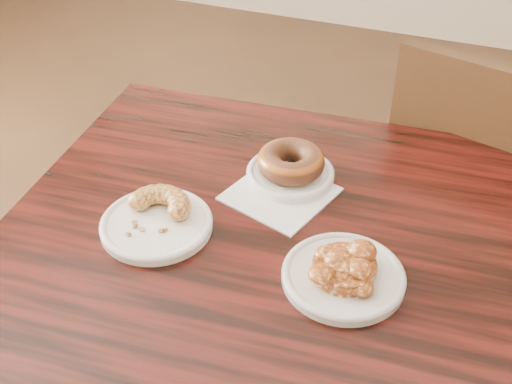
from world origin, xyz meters
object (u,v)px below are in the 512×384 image
at_px(cruller_fragment, 155,214).
at_px(chair_far, 503,213).
at_px(glazed_donut, 291,161).
at_px(apple_fritter, 345,266).

bearing_deg(cruller_fragment, chair_far, 49.13).
relative_size(chair_far, glazed_donut, 7.75).
distance_m(glazed_donut, apple_fritter, 0.25).
distance_m(chair_far, glazed_donut, 0.68).
xyz_separation_m(chair_far, glazed_donut, (-0.39, -0.43, 0.34)).
bearing_deg(glazed_donut, cruller_fragment, -128.19).
height_order(chair_far, apple_fritter, chair_far).
height_order(chair_far, cruller_fragment, chair_far).
bearing_deg(apple_fritter, glazed_donut, 125.92).
xyz_separation_m(glazed_donut, apple_fritter, (0.15, -0.20, -0.01)).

